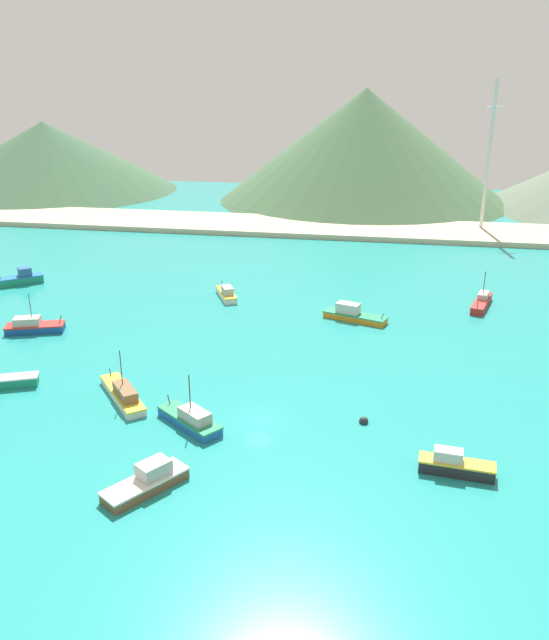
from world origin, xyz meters
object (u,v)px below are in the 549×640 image
(fishing_boat_1, at_px, (33,326))
(radio_tower, at_px, (489,157))
(fishing_boat_0, at_px, (455,465))
(fishing_boat_12, at_px, (353,314))
(fishing_boat_9, at_px, (191,419))
(fishing_boat_5, at_px, (148,481))
(fishing_boat_13, at_px, (21,279))
(fishing_boat_4, at_px, (227,294))
(buoy_0, at_px, (364,421))
(fishing_boat_11, at_px, (482,302))
(fishing_boat_10, at_px, (123,394))

(fishing_boat_1, bearing_deg, radio_tower, 48.02)
(fishing_boat_0, relative_size, fishing_boat_12, 0.70)
(fishing_boat_0, distance_m, radio_tower, 110.57)
(fishing_boat_1, xyz_separation_m, fishing_boat_9, (31.53, -22.58, -0.04))
(fishing_boat_5, height_order, fishing_boat_9, fishing_boat_9)
(fishing_boat_0, relative_size, fishing_boat_13, 0.93)
(fishing_boat_4, height_order, fishing_boat_12, fishing_boat_12)
(fishing_boat_1, bearing_deg, fishing_boat_9, -35.61)
(fishing_boat_9, relative_size, fishing_boat_12, 0.82)
(buoy_0, bearing_deg, fishing_boat_13, 148.25)
(fishing_boat_1, relative_size, fishing_boat_13, 1.13)
(buoy_0, bearing_deg, fishing_boat_5, -140.07)
(fishing_boat_9, xyz_separation_m, fishing_boat_11, (35.71, 46.54, -0.06))
(fishing_boat_0, bearing_deg, fishing_boat_12, 107.04)
(fishing_boat_5, distance_m, fishing_boat_10, 18.54)
(fishing_boat_10, bearing_deg, buoy_0, -0.54)
(fishing_boat_10, xyz_separation_m, buoy_0, (28.10, -0.27, -0.61))
(fishing_boat_12, xyz_separation_m, fishing_boat_13, (-61.57, 7.90, 0.12))
(radio_tower, bearing_deg, fishing_boat_10, -117.33)
(fishing_boat_13, xyz_separation_m, radio_tower, (88.41, 59.89, 17.26))
(fishing_boat_5, height_order, buoy_0, fishing_boat_5)
(fishing_boat_1, distance_m, fishing_boat_11, 71.39)
(fishing_boat_1, xyz_separation_m, radio_tower, (73.48, 81.65, 17.37))
(fishing_boat_4, height_order, fishing_boat_5, fishing_boat_5)
(fishing_boat_11, relative_size, radio_tower, 0.28)
(fishing_boat_10, height_order, fishing_boat_12, fishing_boat_10)
(fishing_boat_10, distance_m, buoy_0, 28.11)
(fishing_boat_4, height_order, fishing_boat_11, fishing_boat_11)
(fishing_boat_13, bearing_deg, fishing_boat_11, 1.54)
(fishing_boat_10, relative_size, fishing_boat_13, 1.27)
(fishing_boat_10, height_order, radio_tower, radio_tower)
(radio_tower, bearing_deg, fishing_boat_9, -111.92)
(fishing_boat_0, distance_m, fishing_boat_12, 42.30)
(fishing_boat_10, distance_m, radio_tower, 113.70)
(fishing_boat_1, bearing_deg, fishing_boat_11, 19.61)
(fishing_boat_13, relative_size, buoy_0, 7.71)
(fishing_boat_12, height_order, fishing_boat_13, fishing_boat_13)
(fishing_boat_5, distance_m, fishing_boat_11, 68.55)
(fishing_boat_0, distance_m, buoy_0, 12.21)
(fishing_boat_0, distance_m, fishing_boat_9, 27.80)
(fishing_boat_0, height_order, fishing_boat_9, fishing_boat_9)
(fishing_boat_9, relative_size, fishing_boat_13, 1.08)
(fishing_boat_0, distance_m, fishing_boat_1, 64.75)
(fishing_boat_0, distance_m, fishing_boat_13, 88.37)
(fishing_boat_4, bearing_deg, fishing_boat_13, 178.36)
(fishing_boat_4, bearing_deg, fishing_boat_11, 4.45)
(fishing_boat_0, xyz_separation_m, fishing_boat_9, (-27.50, 4.01, -0.06))
(fishing_boat_0, height_order, fishing_boat_12, fishing_boat_12)
(buoy_0, bearing_deg, radio_tower, 76.79)
(fishing_boat_12, relative_size, buoy_0, 10.14)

